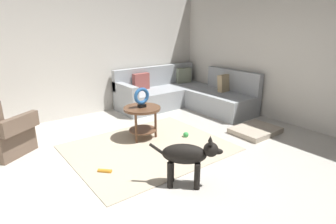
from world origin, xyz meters
name	(u,v)px	position (x,y,z in m)	size (l,w,h in m)	color
ground_plane	(168,172)	(0.00, 0.00, -0.05)	(6.00, 6.00, 0.10)	beige
wall_back	(78,49)	(0.00, 2.94, 1.35)	(6.00, 0.12, 2.70)	silver
wall_right	(299,52)	(2.94, 0.00, 1.35)	(0.12, 6.00, 2.70)	silver
area_rug	(149,148)	(0.15, 0.70, 0.01)	(2.30, 1.90, 0.01)	#BCAD93
sectional_couch	(184,95)	(1.99, 2.01, 0.29)	(2.20, 2.25, 0.88)	#9EA3A8
armchair	(0,134)	(-1.66, 1.80, 0.32)	(0.94, 1.00, 0.88)	brown
side_table	(142,114)	(0.29, 1.08, 0.42)	(0.60, 0.60, 0.54)	brown
torus_sculpture	(142,97)	(0.29, 1.08, 0.71)	(0.28, 0.08, 0.33)	black
dog_bed_mat	(255,130)	(1.98, 0.08, 0.04)	(0.80, 0.60, 0.09)	#B2A38E
dog	(188,156)	(-0.05, -0.44, 0.38)	(0.65, 0.62, 0.63)	black
dog_toy_ball	(186,135)	(0.88, 0.67, 0.05)	(0.09, 0.09, 0.09)	green
dog_toy_rope	(105,171)	(-0.71, 0.42, 0.03)	(0.05, 0.05, 0.18)	orange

